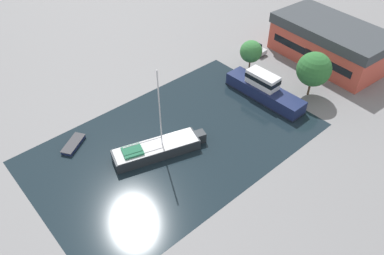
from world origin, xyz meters
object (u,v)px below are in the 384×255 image
at_px(quay_tree_by_water, 251,51).
at_px(small_dinghy, 73,144).
at_px(quay_tree_near_building, 314,69).
at_px(motor_cruiser, 264,89).
at_px(parked_car, 254,48).
at_px(sailboat_moored, 158,149).
at_px(warehouse_building, 330,42).

bearing_deg(quay_tree_by_water, small_dinghy, -95.91).
distance_m(quay_tree_near_building, motor_cruiser, 7.62).
distance_m(quay_tree_near_building, parked_car, 14.74).
height_order(quay_tree_near_building, parked_car, quay_tree_near_building).
bearing_deg(sailboat_moored, small_dinghy, -120.90).
distance_m(sailboat_moored, motor_cruiser, 19.07).
bearing_deg(motor_cruiser, quay_tree_by_water, 58.21).
bearing_deg(parked_car, warehouse_building, 125.01).
relative_size(quay_tree_near_building, motor_cruiser, 0.54).
xyz_separation_m(quay_tree_near_building, quay_tree_by_water, (-10.18, -2.04, -0.70)).
distance_m(warehouse_building, quay_tree_by_water, 14.17).
xyz_separation_m(warehouse_building, parked_car, (-9.83, -7.29, -2.48)).
bearing_deg(quay_tree_by_water, motor_cruiser, -30.96).
relative_size(quay_tree_by_water, small_dinghy, 1.34).
xyz_separation_m(sailboat_moored, small_dinghy, (-8.30, -7.34, -0.54)).
xyz_separation_m(parked_car, sailboat_moored, (8.87, -28.20, -0.00)).
distance_m(quay_tree_by_water, small_dinghy, 30.44).
xyz_separation_m(sailboat_moored, motor_cruiser, (1.00, 19.03, 0.66)).
distance_m(sailboat_moored, small_dinghy, 11.09).
xyz_separation_m(warehouse_building, motor_cruiser, (0.04, -16.47, -1.83)).
xyz_separation_m(parked_car, motor_cruiser, (9.87, -9.17, 0.65)).
bearing_deg(sailboat_moored, motor_cruiser, 104.59).
relative_size(motor_cruiser, small_dinghy, 3.15).
relative_size(warehouse_building, quay_tree_near_building, 2.80).
bearing_deg(sailboat_moored, parked_car, 125.06).
height_order(quay_tree_near_building, quay_tree_by_water, quay_tree_near_building).
height_order(quay_tree_by_water, small_dinghy, quay_tree_by_water).
distance_m(warehouse_building, small_dinghy, 43.93).
bearing_deg(sailboat_moored, quay_tree_near_building, 96.20).
relative_size(sailboat_moored, small_dinghy, 2.96).
bearing_deg(quay_tree_near_building, warehouse_building, 110.67).
distance_m(quay_tree_near_building, quay_tree_by_water, 10.41).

